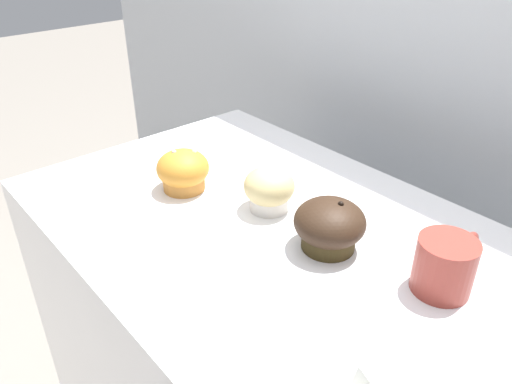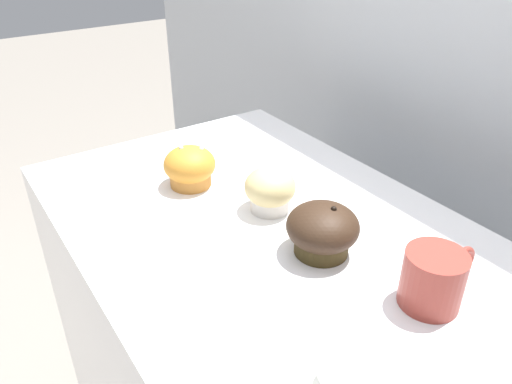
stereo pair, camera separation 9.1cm
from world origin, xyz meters
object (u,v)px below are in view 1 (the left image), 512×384
muffin_back_right (269,189)px  coffee_cup (445,264)px  muffin_back_left (329,225)px  muffin_front_center (183,171)px

muffin_back_right → coffee_cup: (0.34, 0.04, 0.00)m
muffin_back_right → coffee_cup: size_ratio=0.72×
muffin_back_left → coffee_cup: (0.18, 0.05, 0.00)m
muffin_back_left → muffin_back_right: muffin_back_left is taller
muffin_back_right → coffee_cup: 0.34m
muffin_front_center → muffin_back_left: bearing=12.6°
muffin_back_left → coffee_cup: size_ratio=0.90×
muffin_front_center → muffin_back_right: same height
muffin_front_center → coffee_cup: (0.51, 0.12, 0.01)m
muffin_front_center → muffin_back_left: muffin_back_left is taller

